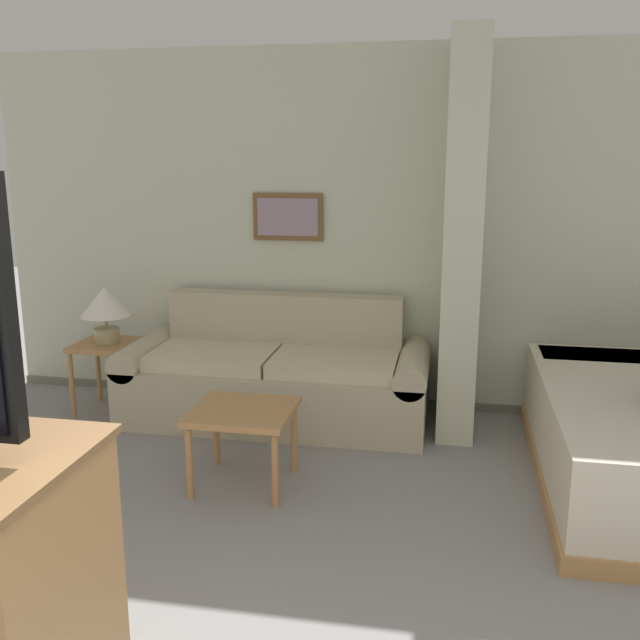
{
  "coord_description": "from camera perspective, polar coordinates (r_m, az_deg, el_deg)",
  "views": [
    {
      "loc": [
        0.16,
        -0.77,
        1.85
      ],
      "look_at": [
        -0.48,
        2.61,
        1.05
      ],
      "focal_mm": 40.0,
      "sensor_mm": 36.0,
      "label": 1
    }
  ],
  "objects": [
    {
      "name": "wall_back",
      "position": [
        5.21,
        8.88,
        6.82
      ],
      "size": [
        6.56,
        0.16,
        2.6
      ],
      "color": "beige",
      "rests_on": "ground_plane"
    },
    {
      "name": "side_table",
      "position": [
        5.41,
        -16.58,
        -2.59
      ],
      "size": [
        0.45,
        0.45,
        0.52
      ],
      "color": "#B27F4C",
      "rests_on": "ground_plane"
    },
    {
      "name": "table_lamp",
      "position": [
        5.33,
        -16.83,
        1.1
      ],
      "size": [
        0.35,
        0.35,
        0.41
      ],
      "color": "tan",
      "rests_on": "side_table"
    },
    {
      "name": "coffee_table",
      "position": [
        4.08,
        -6.17,
        -7.89
      ],
      "size": [
        0.56,
        0.54,
        0.46
      ],
      "color": "#B27F4C",
      "rests_on": "ground_plane"
    },
    {
      "name": "couch",
      "position": [
        5.09,
        -3.48,
        -4.54
      ],
      "size": [
        2.15,
        0.84,
        0.86
      ],
      "color": "#B7AD8E",
      "rests_on": "ground_plane"
    },
    {
      "name": "wall_partition_pillar",
      "position": [
        4.8,
        11.32,
        6.27
      ],
      "size": [
        0.24,
        0.7,
        2.6
      ],
      "color": "beige",
      "rests_on": "ground_plane"
    }
  ]
}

